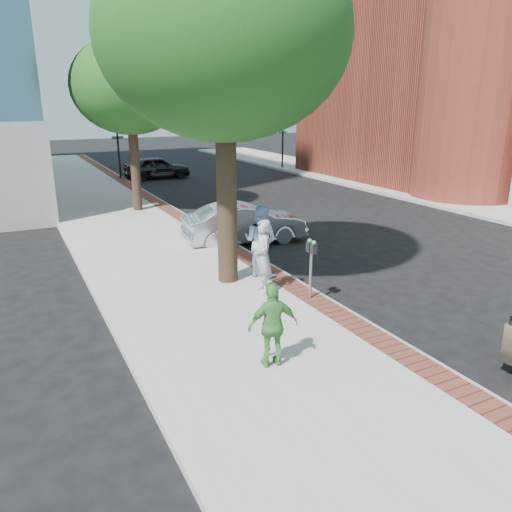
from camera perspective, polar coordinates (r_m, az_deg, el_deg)
ground at (r=12.09m, az=3.08°, el=-5.71°), size 120.00×120.00×0.00m
sidewalk at (r=18.68m, az=-13.30°, el=2.41°), size 5.00×60.00×0.15m
brick_strip at (r=19.27m, az=-6.96°, el=3.44°), size 0.60×60.00×0.01m
curb at (r=19.40m, az=-5.98°, el=3.33°), size 0.10×60.00×0.15m
sidewalk_far at (r=27.12m, az=21.75°, el=6.19°), size 5.00×60.00×0.15m
church at (r=35.08m, az=24.13°, el=20.02°), size 19.00×16.00×20.40m
signal_near at (r=32.38m, az=-15.50°, el=12.29°), size 0.70×0.15×3.80m
signal_far at (r=36.52m, az=3.07°, el=13.37°), size 0.70×0.15×3.80m
tree_near at (r=12.65m, az=-3.69°, el=23.86°), size 6.00×6.00×8.51m
tree_far at (r=22.23m, az=-14.27°, el=18.27°), size 4.80×4.80×7.14m
parking_meter at (r=11.85m, az=6.34°, el=-0.07°), size 0.12×0.32×1.47m
person_gray at (r=12.22m, az=0.74°, el=-0.09°), size 0.55×0.74×1.84m
person_officer at (r=13.40m, az=0.52°, el=1.72°), size 1.16×1.20×1.95m
person_green at (r=8.89m, az=1.96°, el=-7.94°), size 0.97×0.54×1.56m
sedan_silver at (r=17.21m, az=-1.31°, el=3.75°), size 4.35×1.93×1.39m
bg_car at (r=32.72m, az=-11.26°, el=9.89°), size 4.16×1.73×1.41m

